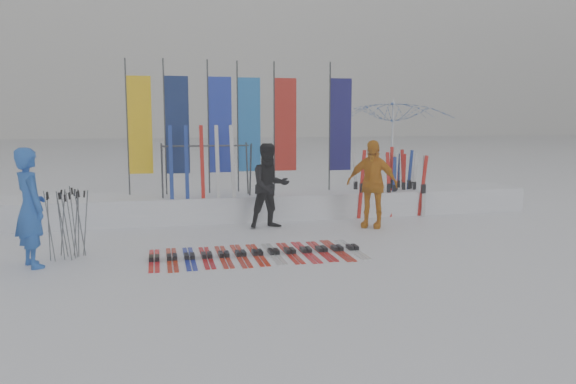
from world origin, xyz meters
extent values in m
plane|color=white|center=(0.00, 0.00, 0.00)|extent=(120.00, 120.00, 0.00)
cube|color=white|center=(0.00, 4.60, 0.30)|extent=(14.00, 1.60, 0.60)
imported|color=blue|center=(-4.27, 0.82, 0.98)|extent=(0.76, 0.85, 1.96)
imported|color=black|center=(0.15, 3.16, 0.94)|extent=(1.02, 0.85, 1.87)
imported|color=orange|center=(2.37, 2.72, 0.97)|extent=(1.20, 1.04, 1.94)
imported|color=white|center=(4.19, 5.70, 1.50)|extent=(3.75, 3.80, 3.00)
cube|color=red|center=(-2.35, 0.75, 0.04)|extent=(0.17, 1.56, 0.07)
cube|color=#B4250E|center=(-2.05, 0.75, 0.04)|extent=(0.17, 1.67, 0.07)
cube|color=#152297|center=(-1.75, 0.75, 0.04)|extent=(0.17, 1.62, 0.07)
cube|color=#B20E10|center=(-1.45, 0.75, 0.04)|extent=(0.17, 1.56, 0.07)
cube|color=#B2210E|center=(-1.16, 0.75, 0.04)|extent=(0.17, 1.60, 0.07)
cube|color=red|center=(-0.86, 0.75, 0.04)|extent=(0.17, 1.69, 0.07)
cube|color=red|center=(-0.56, 0.75, 0.04)|extent=(0.17, 1.62, 0.07)
cube|color=#B8BABF|center=(-0.26, 0.75, 0.04)|extent=(0.17, 1.60, 0.07)
cube|color=#B8160E|center=(0.03, 0.75, 0.04)|extent=(0.17, 1.60, 0.07)
cube|color=red|center=(0.33, 0.75, 0.04)|extent=(0.17, 1.65, 0.07)
cube|color=red|center=(0.63, 0.75, 0.04)|extent=(0.17, 1.56, 0.07)
cube|color=#B61E0E|center=(0.93, 0.75, 0.04)|extent=(0.17, 1.69, 0.07)
cube|color=silver|center=(1.22, 0.75, 0.04)|extent=(0.17, 1.61, 0.07)
cylinder|color=#595B60|center=(-3.67, 1.41, 0.61)|extent=(0.15, 0.14, 1.21)
cylinder|color=#595B60|center=(-4.08, 1.18, 0.59)|extent=(0.03, 0.10, 1.19)
cylinder|color=#595B60|center=(-4.06, 1.13, 0.61)|extent=(0.16, 0.10, 1.21)
cylinder|color=#595B60|center=(-3.50, 1.36, 0.60)|extent=(0.15, 0.14, 1.18)
cylinder|color=#595B60|center=(-3.59, 1.34, 0.60)|extent=(0.14, 0.12, 1.19)
cylinder|color=#595B60|center=(-3.74, 1.30, 0.59)|extent=(0.14, 0.16, 1.16)
cylinder|color=#595B60|center=(-3.88, 1.15, 0.60)|extent=(0.10, 0.02, 1.19)
cylinder|color=#595B60|center=(-3.89, 1.45, 0.60)|extent=(0.15, 0.13, 1.20)
cylinder|color=#595B60|center=(-3.89, 1.36, 0.59)|extent=(0.15, 0.07, 1.16)
cylinder|color=#595B60|center=(-3.79, 1.13, 0.58)|extent=(0.15, 0.08, 1.15)
cylinder|color=#595B60|center=(-3.70, 1.37, 0.63)|extent=(0.11, 0.14, 1.24)
cylinder|color=#595B60|center=(-3.63, 1.39, 0.59)|extent=(0.05, 0.07, 1.17)
cylinder|color=#383A3F|center=(-2.91, 4.91, 2.20)|extent=(0.04, 0.04, 3.20)
cube|color=yellow|center=(-2.62, 4.91, 2.25)|extent=(0.55, 0.03, 2.30)
cylinder|color=#383A3F|center=(-2.05, 4.78, 2.20)|extent=(0.04, 0.04, 3.20)
cube|color=#0B1D52|center=(-1.76, 4.78, 2.25)|extent=(0.55, 0.03, 2.30)
cylinder|color=#383A3F|center=(-1.02, 4.83, 2.20)|extent=(0.04, 0.04, 3.20)
cube|color=#172CB0|center=(-0.73, 4.83, 2.25)|extent=(0.55, 0.03, 2.30)
cylinder|color=#383A3F|center=(-0.29, 4.94, 2.20)|extent=(0.04, 0.04, 3.20)
cube|color=blue|center=(0.00, 4.94, 2.25)|extent=(0.55, 0.03, 2.30)
cylinder|color=#383A3F|center=(0.62, 4.91, 2.20)|extent=(0.04, 0.04, 3.20)
cube|color=#B11A12|center=(0.91, 4.91, 2.25)|extent=(0.55, 0.03, 2.30)
cylinder|color=#383A3F|center=(2.00, 4.71, 2.20)|extent=(0.04, 0.04, 3.20)
cube|color=#0E0C54|center=(2.29, 4.71, 2.25)|extent=(0.55, 0.03, 2.30)
cylinder|color=#383A3F|center=(-2.15, 3.95, 1.23)|extent=(0.04, 0.30, 1.23)
cylinder|color=#383A3F|center=(-2.15, 4.45, 1.23)|extent=(0.04, 0.30, 1.23)
cylinder|color=#383A3F|center=(-0.15, 3.95, 1.23)|extent=(0.04, 0.30, 1.23)
cylinder|color=#383A3F|center=(-0.15, 4.45, 1.23)|extent=(0.04, 0.30, 1.23)
cylinder|color=#383A3F|center=(-1.15, 4.20, 1.78)|extent=(2.00, 0.04, 0.04)
cube|color=red|center=(3.26, 3.86, 0.80)|extent=(0.09, 0.03, 1.59)
cube|color=red|center=(4.12, 3.75, 0.76)|extent=(0.09, 0.02, 1.51)
cube|color=navy|center=(3.49, 4.03, 0.73)|extent=(0.09, 0.03, 1.46)
cube|color=silver|center=(4.14, 4.27, 0.77)|extent=(0.09, 0.03, 1.53)
cube|color=silver|center=(3.54, 4.11, 0.78)|extent=(0.09, 0.04, 1.56)
cube|color=red|center=(3.85, 4.29, 0.76)|extent=(0.09, 0.04, 1.52)
cube|color=silver|center=(3.12, 4.55, 0.77)|extent=(0.09, 0.03, 1.54)
cube|color=silver|center=(4.19, 4.50, 0.74)|extent=(0.09, 0.02, 1.49)
cube|color=silver|center=(2.71, 4.68, 0.77)|extent=(0.09, 0.04, 1.54)
cube|color=red|center=(3.62, 4.25, 0.74)|extent=(0.09, 0.02, 1.48)
cube|color=navy|center=(4.04, 4.36, 0.80)|extent=(0.09, 0.04, 1.61)
cube|color=red|center=(3.49, 4.26, 0.85)|extent=(0.09, 0.03, 1.70)
cube|color=red|center=(2.53, 3.78, 0.83)|extent=(0.09, 0.03, 1.66)
cube|color=silver|center=(3.67, 4.60, 0.74)|extent=(0.09, 0.02, 1.47)
cube|color=red|center=(4.05, 4.73, 0.80)|extent=(0.09, 0.03, 1.60)
cube|color=silver|center=(4.15, 3.75, 0.76)|extent=(0.09, 0.04, 1.53)
cube|color=navy|center=(3.92, 4.76, 0.75)|extent=(0.09, 0.04, 1.50)
camera|label=1|loc=(-2.24, -8.86, 2.43)|focal=35.00mm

